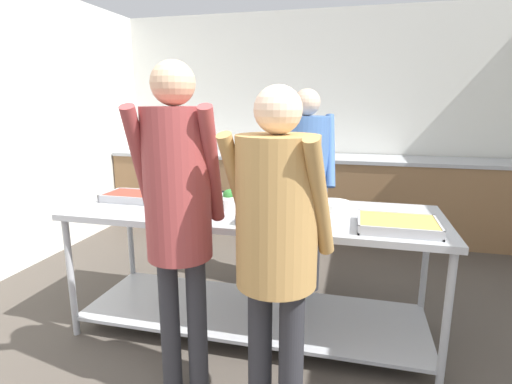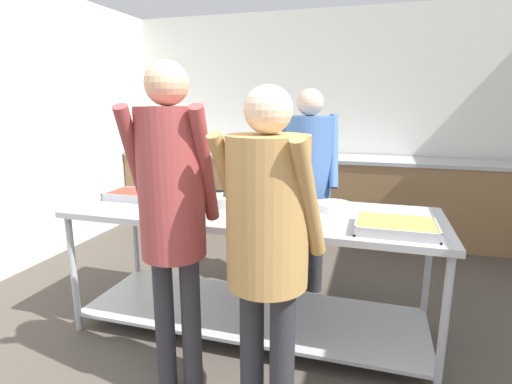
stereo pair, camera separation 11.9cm
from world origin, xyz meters
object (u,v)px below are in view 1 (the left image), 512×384
at_px(serving_tray_vegetables, 131,197).
at_px(guest_serving_left, 277,229).
at_px(water_bottle, 165,144).
at_px(serving_tray_greens, 271,217).
at_px(broccoli_bowl, 231,200).
at_px(guest_serving_right, 178,200).
at_px(cook_behind_counter, 305,171).
at_px(plate_stack, 334,205).
at_px(serving_tray_roast, 398,225).
at_px(sauce_pan, 194,193).

height_order(serving_tray_vegetables, guest_serving_left, guest_serving_left).
bearing_deg(guest_serving_left, water_bottle, 124.36).
relative_size(serving_tray_vegetables, serving_tray_greens, 0.99).
distance_m(broccoli_bowl, water_bottle, 2.70).
bearing_deg(broccoli_bowl, water_bottle, 125.88).
distance_m(guest_serving_right, cook_behind_counter, 1.49).
bearing_deg(cook_behind_counter, broccoli_bowl, -124.04).
relative_size(serving_tray_greens, plate_stack, 1.54).
relative_size(plate_stack, guest_serving_right, 0.14).
height_order(guest_serving_left, water_bottle, guest_serving_left).
xyz_separation_m(serving_tray_roast, water_bottle, (-2.65, 2.45, 0.14)).
distance_m(plate_stack, serving_tray_roast, 0.51).
distance_m(serving_tray_roast, guest_serving_left, 0.83).
height_order(serving_tray_vegetables, cook_behind_counter, cook_behind_counter).
bearing_deg(guest_serving_right, cook_behind_counter, 72.64).
distance_m(sauce_pan, water_bottle, 2.37).
bearing_deg(serving_tray_vegetables, plate_stack, 4.20).
bearing_deg(serving_tray_greens, serving_tray_roast, 2.36).
xyz_separation_m(broccoli_bowl, serving_tray_roast, (1.07, -0.26, -0.02)).
bearing_deg(water_bottle, serving_tray_vegetables, -69.41).
xyz_separation_m(serving_tray_roast, guest_serving_right, (-1.08, -0.53, 0.21)).
xyz_separation_m(broccoli_bowl, plate_stack, (0.69, 0.09, -0.02)).
distance_m(serving_tray_greens, plate_stack, 0.51).
height_order(sauce_pan, guest_serving_left, guest_serving_left).
height_order(guest_serving_right, cook_behind_counter, guest_serving_right).
relative_size(plate_stack, serving_tray_roast, 0.56).
distance_m(broccoli_bowl, serving_tray_greens, 0.45).
xyz_separation_m(broccoli_bowl, water_bottle, (-1.58, 2.19, 0.12)).
distance_m(serving_tray_vegetables, serving_tray_greens, 1.14).
height_order(sauce_pan, plate_stack, sauce_pan).
bearing_deg(broccoli_bowl, plate_stack, 7.79).
relative_size(plate_stack, water_bottle, 1.12).
bearing_deg(cook_behind_counter, guest_serving_left, -87.58).
height_order(guest_serving_left, guest_serving_right, guest_serving_right).
xyz_separation_m(sauce_pan, serving_tray_roast, (1.41, -0.43, -0.01)).
bearing_deg(broccoli_bowl, serving_tray_roast, -13.54).
distance_m(broccoli_bowl, guest_serving_left, 0.98).
bearing_deg(guest_serving_left, plate_stack, 77.82).
bearing_deg(serving_tray_greens, sauce_pan, 146.40).
bearing_deg(serving_tray_vegetables, serving_tray_roast, -7.66).
distance_m(serving_tray_vegetables, water_bottle, 2.35).
distance_m(serving_tray_greens, guest_serving_right, 0.65).
relative_size(sauce_pan, guest_serving_left, 0.23).
bearing_deg(sauce_pan, cook_behind_counter, 30.65).
bearing_deg(serving_tray_vegetables, guest_serving_left, -33.70).
relative_size(serving_tray_vegetables, plate_stack, 1.52).
bearing_deg(serving_tray_roast, serving_tray_vegetables, 172.34).
bearing_deg(guest_serving_right, sauce_pan, 109.00).
height_order(serving_tray_vegetables, sauce_pan, sauce_pan).
relative_size(serving_tray_roast, cook_behind_counter, 0.26).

